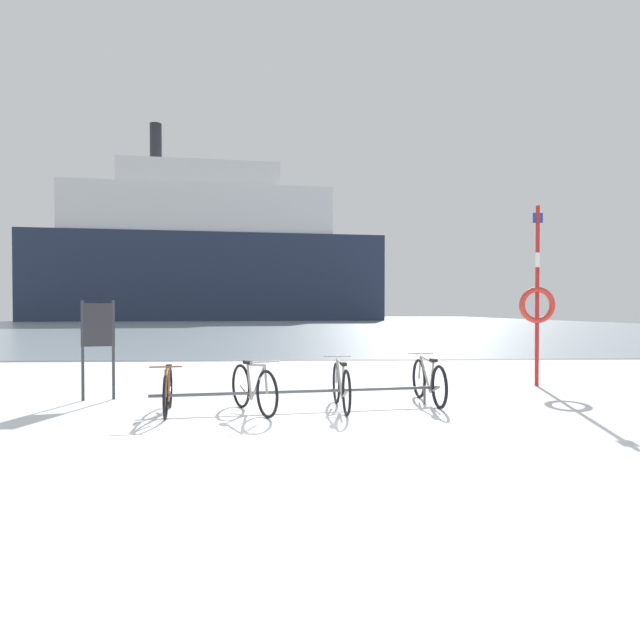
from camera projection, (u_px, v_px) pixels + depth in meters
ground at (296, 324)px, 60.66m from camera, size 80.00×132.00×0.08m
bike_rack at (301, 392)px, 8.54m from camera, size 4.57×0.78×0.31m
bicycle_0 at (168, 390)px, 8.20m from camera, size 0.46×1.58×0.76m
bicycle_1 at (253, 388)px, 8.23m from camera, size 0.83×1.49×0.82m
bicycle_2 at (341, 386)px, 8.53m from camera, size 0.46×1.77×0.81m
bicycle_3 at (429, 381)px, 9.10m from camera, size 0.46×1.77×0.81m
info_sign at (98, 334)px, 9.39m from camera, size 0.54×0.19×1.74m
rescue_post at (537, 301)px, 11.13m from camera, size 0.75×0.11×3.71m
ferry_ship at (207, 256)px, 80.66m from camera, size 52.05×15.20×28.86m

